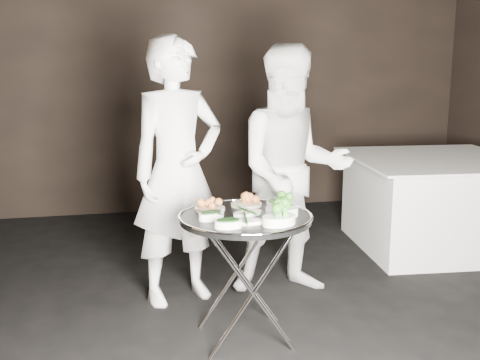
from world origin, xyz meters
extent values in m
cube|color=black|center=(0.00, 3.52, 1.50)|extent=(6.00, 0.05, 3.00)
cylinder|color=silver|center=(-0.17, 0.14, 0.37)|extent=(0.51, 0.02, 0.75)
cylinder|color=silver|center=(-0.17, 0.14, 0.37)|extent=(0.51, 0.02, 0.75)
cylinder|color=silver|center=(-0.17, 0.54, 0.37)|extent=(0.51, 0.02, 0.75)
cylinder|color=silver|center=(-0.17, 0.54, 0.37)|extent=(0.51, 0.02, 0.75)
cylinder|color=silver|center=(-0.38, 0.34, 0.72)|extent=(0.02, 0.43, 0.02)
cylinder|color=silver|center=(0.05, 0.34, 0.72)|extent=(0.02, 0.43, 0.02)
cylinder|color=black|center=(-0.17, 0.34, 0.75)|extent=(0.76, 0.76, 0.03)
torus|color=silver|center=(-0.17, 0.34, 0.77)|extent=(0.78, 0.78, 0.02)
cylinder|color=beige|center=(-0.35, 0.51, 0.78)|extent=(0.18, 0.18, 0.02)
cylinder|color=beige|center=(-0.11, 0.56, 0.78)|extent=(0.19, 0.19, 0.02)
cylinder|color=silver|center=(0.05, 0.47, 0.79)|extent=(0.11, 0.11, 0.04)
cylinder|color=silver|center=(-0.35, 0.50, 0.82)|extent=(0.09, 0.16, 0.01)
cylinder|color=silver|center=(-0.12, 0.55, 0.82)|extent=(0.09, 0.16, 0.01)
cylinder|color=silver|center=(0.06, 0.47, 0.82)|extent=(0.02, 0.18, 0.01)
cylinder|color=silver|center=(-0.39, 0.29, 0.82)|extent=(0.13, 0.13, 0.01)
cylinder|color=silver|center=(0.05, 0.29, 0.82)|extent=(0.13, 0.13, 0.01)
cylinder|color=silver|center=(-0.17, 0.35, 0.82)|extent=(0.04, 0.18, 0.01)
imported|color=silver|center=(-0.48, 1.05, 0.91)|extent=(0.77, 0.64, 1.82)
imported|color=silver|center=(0.32, 1.03, 0.88)|extent=(0.90, 0.73, 1.76)
cube|color=white|center=(1.83, 1.71, 0.39)|extent=(1.26, 1.26, 0.79)
cube|color=white|center=(1.83, 1.71, 0.80)|extent=(1.41, 1.41, 0.02)
camera|label=1|loc=(-0.90, -2.94, 1.69)|focal=45.00mm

